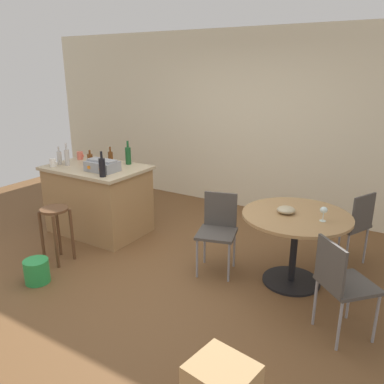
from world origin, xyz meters
name	(u,v)px	position (x,y,z in m)	size (l,w,h in m)	color
ground_plane	(157,272)	(0.00, 0.00, 0.00)	(8.80, 8.80, 0.00)	brown
back_wall	(254,122)	(0.00, 2.51, 1.35)	(8.00, 0.10, 2.70)	beige
kitchen_island	(99,199)	(-1.35, 0.53, 0.46)	(1.29, 0.88, 0.91)	#A37A4C
wooden_stool	(56,224)	(-1.13, -0.37, 0.46)	(0.31, 0.31, 0.65)	brown
dining_table	(295,231)	(1.31, 0.58, 0.58)	(1.08, 1.08, 0.76)	black
folding_chair_near	(218,227)	(0.52, 0.43, 0.50)	(0.50, 0.50, 0.85)	#47423D
folding_chair_far	(341,281)	(1.89, -0.06, 0.51)	(0.57, 0.57, 0.86)	#47423D
folding_chair_left	(352,222)	(1.73, 1.31, 0.51)	(0.53, 0.53, 0.86)	#47423D
toolbox	(102,166)	(-1.11, 0.40, 0.98)	(0.40, 0.27, 0.15)	gray
bottle_0	(67,157)	(-1.71, 0.38, 1.02)	(0.06, 0.06, 0.30)	#B7B2AD
bottle_1	(111,158)	(-1.26, 0.71, 1.00)	(0.06, 0.06, 0.24)	#603314
bottle_2	(59,157)	(-1.85, 0.37, 1.00)	(0.06, 0.06, 0.24)	#B7B2AD
bottle_3	(90,159)	(-1.49, 0.56, 0.98)	(0.07, 0.07, 0.20)	#603314
bottle_4	(128,155)	(-1.07, 0.85, 1.03)	(0.08, 0.08, 0.31)	#194C23
bottle_5	(102,167)	(-0.92, 0.21, 1.03)	(0.08, 0.08, 0.31)	black
cup_0	(80,155)	(-1.84, 0.72, 0.96)	(0.12, 0.08, 0.11)	#DB6651
cup_1	(53,163)	(-1.82, 0.23, 0.96)	(0.12, 0.08, 0.10)	white
wine_glass	(324,211)	(1.57, 0.54, 0.86)	(0.07, 0.07, 0.14)	silver
serving_bowl	(286,210)	(1.21, 0.56, 0.79)	(0.18, 0.18, 0.07)	tan
plastic_bucket	(37,271)	(-0.95, -0.81, 0.13)	(0.25, 0.25, 0.25)	green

